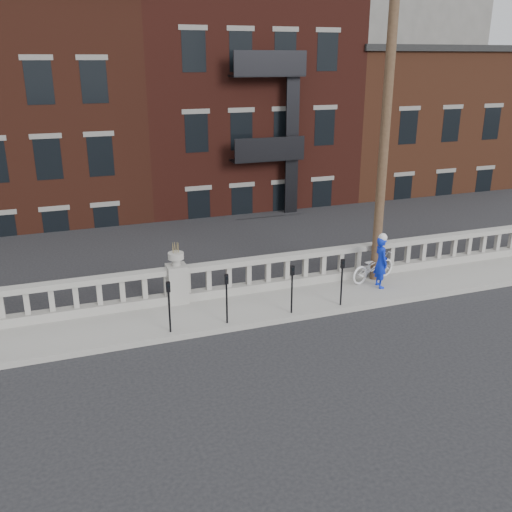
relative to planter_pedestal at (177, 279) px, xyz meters
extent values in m
plane|color=black|center=(0.00, -3.95, -0.83)|extent=(120.00, 120.00, 0.00)
cube|color=gray|center=(0.00, -0.95, -0.76)|extent=(32.00, 2.20, 0.15)
cube|color=gray|center=(0.00, 0.00, -0.56)|extent=(28.00, 0.34, 0.25)
cube|color=gray|center=(0.00, 0.00, 0.27)|extent=(28.00, 0.34, 0.16)
cube|color=gray|center=(0.00, 0.00, -0.13)|extent=(0.55, 0.55, 1.10)
cylinder|color=gray|center=(0.00, 0.00, 0.52)|extent=(0.24, 0.24, 0.20)
cylinder|color=gray|center=(0.00, 0.00, 0.70)|extent=(0.44, 0.44, 0.18)
cube|color=#605E59|center=(0.00, 0.35, -3.26)|extent=(36.00, 0.50, 5.15)
cube|color=black|center=(0.00, 22.00, -6.08)|extent=(80.00, 44.00, 0.50)
cube|color=#595651|center=(-2.00, 4.50, -3.83)|extent=(16.00, 7.00, 4.00)
cube|color=#595651|center=(22.00, 29.00, 3.17)|extent=(14.00, 14.00, 18.00)
cube|color=#411C12|center=(-4.00, 16.00, 1.17)|extent=(10.00, 14.00, 14.00)
cube|color=black|center=(-4.00, 16.00, 8.32)|extent=(10.30, 14.30, 0.30)
cube|color=#3E1611|center=(6.00, 16.00, 1.92)|extent=(10.00, 14.00, 15.50)
cube|color=#552B1A|center=(16.00, 16.00, 0.17)|extent=(10.00, 14.00, 12.00)
cube|color=black|center=(16.00, 16.00, 6.32)|extent=(10.30, 14.30, 0.30)
cylinder|color=#422D1E|center=(6.20, -0.35, 4.32)|extent=(0.28, 0.28, 10.00)
cylinder|color=black|center=(-0.60, -1.80, -0.13)|extent=(0.05, 0.05, 1.10)
cube|color=black|center=(-0.60, -1.80, 0.55)|extent=(0.10, 0.08, 0.26)
cube|color=black|center=(-0.60, -1.85, 0.59)|extent=(0.06, 0.01, 0.08)
cylinder|color=black|center=(0.90, -1.80, -0.13)|extent=(0.05, 0.05, 1.10)
cube|color=black|center=(0.90, -1.80, 0.55)|extent=(0.10, 0.08, 0.26)
cube|color=black|center=(0.90, -1.85, 0.59)|extent=(0.06, 0.01, 0.08)
cylinder|color=black|center=(2.73, -1.80, -0.13)|extent=(0.05, 0.05, 1.10)
cube|color=black|center=(2.73, -1.80, 0.55)|extent=(0.10, 0.08, 0.26)
cube|color=black|center=(2.73, -1.85, 0.59)|extent=(0.06, 0.01, 0.08)
cylinder|color=black|center=(4.23, -1.80, -0.13)|extent=(0.05, 0.05, 1.10)
cube|color=black|center=(4.23, -1.80, 0.55)|extent=(0.10, 0.08, 0.26)
cube|color=black|center=(4.23, -1.85, 0.59)|extent=(0.06, 0.01, 0.08)
imported|color=silver|center=(6.06, -0.45, -0.23)|extent=(1.83, 1.05, 0.91)
imported|color=#0C23BB|center=(5.98, -0.99, 0.11)|extent=(0.44, 0.61, 1.57)
camera|label=1|loc=(-3.05, -14.73, 5.87)|focal=40.00mm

